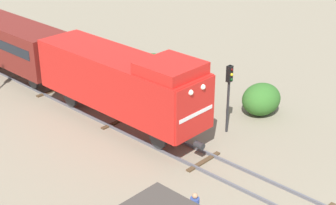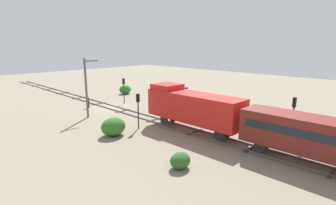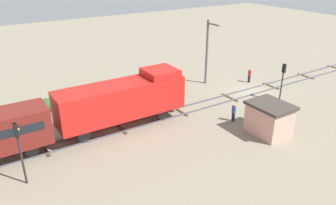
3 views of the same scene
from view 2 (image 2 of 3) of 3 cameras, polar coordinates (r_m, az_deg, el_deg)
ground_plane at (r=39.72m, az=-12.47°, el=-1.03°), size 115.49×115.49×0.00m
railway_track at (r=39.70m, az=-12.48°, el=-0.93°), size 2.40×76.99×0.16m
locomotive at (r=27.65m, az=5.24°, el=-0.79°), size 2.90×11.60×4.60m
traffic_signal_near at (r=41.67m, az=-9.63°, el=3.57°), size 0.32×0.34×3.93m
traffic_signal_mid at (r=28.63m, az=-6.56°, el=-0.43°), size 0.32×0.34×3.92m
traffic_signal_far at (r=26.46m, az=25.62°, el=-1.90°), size 0.32×0.34×4.47m
worker_near_track at (r=40.01m, az=-16.99°, el=0.28°), size 0.38×0.38×1.70m
worker_by_signal at (r=36.94m, az=-1.37°, el=-0.16°), size 0.38×0.38×1.70m
catenary_mast at (r=34.32m, az=-17.31°, el=3.38°), size 1.94×0.28×7.50m
relay_hut at (r=39.76m, az=1.15°, el=1.34°), size 3.50×2.90×2.74m
bush_near at (r=20.13m, az=2.68°, el=-12.49°), size 1.70×1.39×1.23m
bush_mid at (r=27.33m, az=-11.82°, el=-5.17°), size 2.58×2.11×1.87m
bush_far at (r=49.81m, az=-9.30°, el=2.82°), size 2.30×1.88×1.67m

